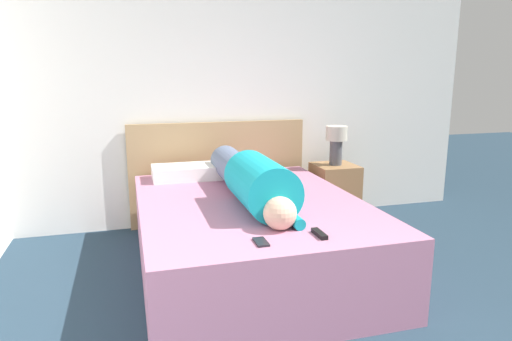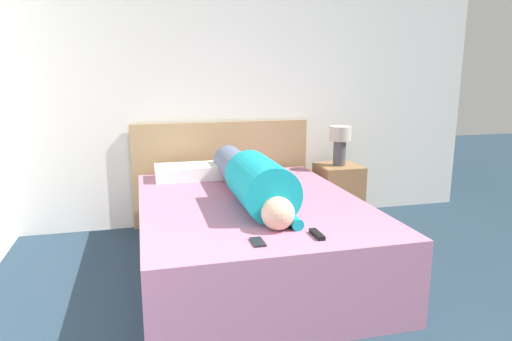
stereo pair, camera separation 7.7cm
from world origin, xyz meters
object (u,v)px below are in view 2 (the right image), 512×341
at_px(bed, 251,235).
at_px(tv_remote, 317,234).
at_px(cell_phone, 258,242).
at_px(pillow_near_headboard, 190,172).
at_px(nightstand, 338,195).
at_px(person_lying, 252,179).
at_px(table_lamp, 340,141).

bearing_deg(bed, tv_remote, -77.03).
height_order(tv_remote, cell_phone, tv_remote).
xyz_separation_m(bed, pillow_near_headboard, (-0.34, 0.80, 0.32)).
distance_m(pillow_near_headboard, cell_phone, 1.63).
relative_size(pillow_near_headboard, cell_phone, 4.56).
distance_m(tv_remote, cell_phone, 0.35).
xyz_separation_m(nightstand, tv_remote, (-0.87, -1.61, 0.26)).
height_order(nightstand, tv_remote, nightstand).
relative_size(tv_remote, cell_phone, 1.15).
bearing_deg(tv_remote, person_lying, 102.54).
xyz_separation_m(nightstand, pillow_near_headboard, (-1.39, -0.01, 0.30)).
bearing_deg(nightstand, person_lying, -142.21).
height_order(bed, cell_phone, cell_phone).
relative_size(bed, tv_remote, 13.67).
bearing_deg(person_lying, bed, 173.04).
xyz_separation_m(bed, cell_phone, (-0.16, -0.82, 0.27)).
distance_m(table_lamp, cell_phone, 2.05).
distance_m(bed, table_lamp, 1.43).
distance_m(nightstand, pillow_near_headboard, 1.42).
relative_size(person_lying, tv_remote, 10.72).
bearing_deg(cell_phone, bed, 78.82).
height_order(bed, nightstand, nightstand).
height_order(nightstand, person_lying, person_lying).
bearing_deg(person_lying, tv_remote, -77.46).
bearing_deg(nightstand, cell_phone, -126.71).
distance_m(bed, nightstand, 1.33).
bearing_deg(cell_phone, pillow_near_headboard, 96.25).
xyz_separation_m(table_lamp, tv_remote, (-0.87, -1.61, -0.26)).
height_order(bed, table_lamp, table_lamp).
bearing_deg(pillow_near_headboard, tv_remote, -71.90).
height_order(pillow_near_headboard, cell_phone, pillow_near_headboard).
distance_m(person_lying, tv_remote, 0.83).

